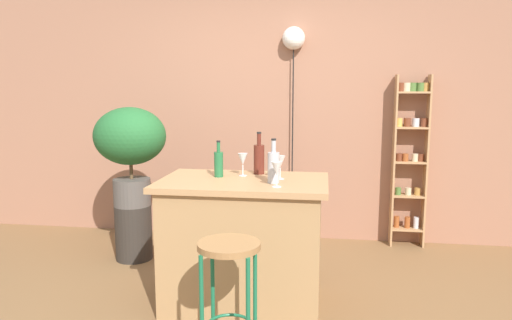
# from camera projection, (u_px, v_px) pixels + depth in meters

# --- Properties ---
(back_wall) EXTENTS (6.40, 0.10, 2.80)m
(back_wall) POSITION_uv_depth(u_px,v_px,m) (271.00, 102.00, 4.82)
(back_wall) COLOR #9E6B51
(back_wall) RESTS_ON ground
(kitchen_counter) EXTENTS (1.16, 0.75, 0.91)m
(kitchen_counter) POSITION_uv_depth(u_px,v_px,m) (244.00, 242.00, 3.35)
(kitchen_counter) COLOR #A87F51
(kitchen_counter) RESTS_ON ground
(bar_stool) EXTENTS (0.35, 0.35, 0.71)m
(bar_stool) POSITION_uv_depth(u_px,v_px,m) (229.00, 274.00, 2.60)
(bar_stool) COLOR #196642
(bar_stool) RESTS_ON ground
(spice_shelf) EXTENTS (0.32, 0.15, 1.66)m
(spice_shelf) POSITION_uv_depth(u_px,v_px,m) (410.00, 155.00, 4.55)
(spice_shelf) COLOR tan
(spice_shelf) RESTS_ON ground
(plant_stool) EXTENTS (0.33, 0.33, 0.50)m
(plant_stool) POSITION_uv_depth(u_px,v_px,m) (134.00, 232.00, 4.28)
(plant_stool) COLOR #2D2823
(plant_stool) RESTS_ON ground
(potted_plant) EXTENTS (0.63, 0.57, 0.88)m
(potted_plant) POSITION_uv_depth(u_px,v_px,m) (130.00, 143.00, 4.16)
(potted_plant) COLOR #514C47
(potted_plant) RESTS_ON plant_stool
(bottle_vinegar) EXTENTS (0.08, 0.08, 0.31)m
(bottle_vinegar) POSITION_uv_depth(u_px,v_px,m) (259.00, 158.00, 3.49)
(bottle_vinegar) COLOR #5B2319
(bottle_vinegar) RESTS_ON kitchen_counter
(bottle_soda_blue) EXTENTS (0.06, 0.06, 0.26)m
(bottle_soda_blue) POSITION_uv_depth(u_px,v_px,m) (219.00, 163.00, 3.37)
(bottle_soda_blue) COLOR #236638
(bottle_soda_blue) RESTS_ON kitchen_counter
(bottle_wine_red) EXTENTS (0.08, 0.08, 0.30)m
(bottle_wine_red) POSITION_uv_depth(u_px,v_px,m) (274.00, 166.00, 3.15)
(bottle_wine_red) COLOR #B2B2B7
(bottle_wine_red) RESTS_ON kitchen_counter
(wine_glass_left) EXTENTS (0.07, 0.07, 0.16)m
(wine_glass_left) POSITION_uv_depth(u_px,v_px,m) (243.00, 160.00, 3.41)
(wine_glass_left) COLOR silver
(wine_glass_left) RESTS_ON kitchen_counter
(wine_glass_center) EXTENTS (0.07, 0.07, 0.16)m
(wine_glass_center) POSITION_uv_depth(u_px,v_px,m) (277.00, 169.00, 3.02)
(wine_glass_center) COLOR silver
(wine_glass_center) RESTS_ON kitchen_counter
(wine_glass_right) EXTENTS (0.07, 0.07, 0.16)m
(wine_glass_right) POSITION_uv_depth(u_px,v_px,m) (280.00, 162.00, 3.28)
(wine_glass_right) COLOR silver
(wine_glass_right) RESTS_ON kitchen_counter
(pendant_globe_light) EXTENTS (0.22, 0.22, 2.12)m
(pendant_globe_light) POSITION_uv_depth(u_px,v_px,m) (294.00, 41.00, 4.59)
(pendant_globe_light) COLOR black
(pendant_globe_light) RESTS_ON ground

